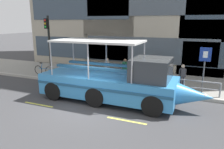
{
  "coord_description": "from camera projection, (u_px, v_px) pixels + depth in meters",
  "views": [
    {
      "loc": [
        5.12,
        -8.89,
        4.15
      ],
      "look_at": [
        0.63,
        1.77,
        1.3
      ],
      "focal_mm": 34.35,
      "sensor_mm": 36.0,
      "label": 1
    }
  ],
  "objects": [
    {
      "name": "curb_edge",
      "position": [
        111.0,
        87.0,
        13.64
      ],
      "size": [
        32.0,
        0.18,
        0.18
      ],
      "primitive_type": "cube",
      "color": "#B2ADA3",
      "rests_on": "ground_plane"
    },
    {
      "name": "sidewalk",
      "position": [
        124.0,
        78.0,
        15.87
      ],
      "size": [
        32.0,
        4.8,
        0.18
      ],
      "primitive_type": "cube",
      "color": "gray",
      "rests_on": "ground_plane"
    },
    {
      "name": "ground_plane",
      "position": [
        87.0,
        106.0,
        10.88
      ],
      "size": [
        120.0,
        120.0,
        0.0
      ],
      "primitive_type": "plane",
      "color": "#3D3D3F"
    },
    {
      "name": "leaned_bicycle",
      "position": [
        44.0,
        70.0,
        16.34
      ],
      "size": [
        1.74,
        0.46,
        0.96
      ],
      "color": "black",
      "rests_on": "sidewalk"
    },
    {
      "name": "parking_sign",
      "position": [
        205.0,
        63.0,
        11.8
      ],
      "size": [
        0.6,
        0.12,
        2.62
      ],
      "color": "#4C4F54",
      "rests_on": "sidewalk"
    },
    {
      "name": "pedestrian_mid_right",
      "position": [
        107.0,
        67.0,
        14.75
      ],
      "size": [
        0.44,
        0.25,
        1.57
      ],
      "color": "#47423D",
      "rests_on": "sidewalk"
    },
    {
      "name": "lane_centreline",
      "position": [
        79.0,
        112.0,
        10.14
      ],
      "size": [
        25.8,
        0.12,
        0.01
      ],
      "color": "#DBD64C",
      "rests_on": "ground_plane"
    },
    {
      "name": "traffic_light_pole",
      "position": [
        49.0,
        41.0,
        15.48
      ],
      "size": [
        0.24,
        0.46,
        4.41
      ],
      "color": "black",
      "rests_on": "sidewalk"
    },
    {
      "name": "pedestrian_near_bow",
      "position": [
        182.0,
        74.0,
        12.72
      ],
      "size": [
        0.4,
        0.29,
        1.54
      ],
      "color": "#1E2338",
      "rests_on": "sidewalk"
    },
    {
      "name": "duck_tour_boat",
      "position": [
        116.0,
        82.0,
        11.26
      ],
      "size": [
        9.03,
        2.52,
        3.23
      ],
      "color": "#388CD1",
      "rests_on": "ground_plane"
    },
    {
      "name": "curb_guardrail",
      "position": [
        122.0,
        77.0,
        13.56
      ],
      "size": [
        11.31,
        0.09,
        0.82
      ],
      "color": "gray",
      "rests_on": "sidewalk"
    },
    {
      "name": "pedestrian_mid_left",
      "position": [
        125.0,
        67.0,
        14.88
      ],
      "size": [
        0.43,
        0.2,
        1.5
      ],
      "color": "#47423D",
      "rests_on": "sidewalk"
    }
  ]
}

